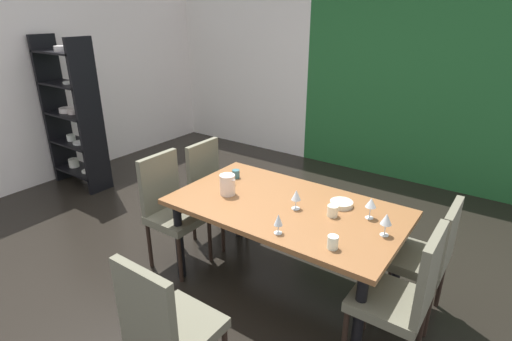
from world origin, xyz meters
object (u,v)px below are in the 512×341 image
(wine_glass_east, at_px, (296,195))
(cup_right, at_px, (333,211))
(wine_glass_near_window, at_px, (371,203))
(chair_left_near, at_px, (170,206))
(display_shelf, at_px, (72,115))
(dining_table, at_px, (286,214))
(wine_glass_near_shelf, at_px, (278,220))
(cup_center, at_px, (333,242))
(chair_right_near, at_px, (404,294))
(serving_bowl_north, at_px, (341,204))
(cup_left, at_px, (236,174))
(chair_right_far, at_px, (426,253))
(cup_west, at_px, (230,180))
(pitcher_rear, at_px, (228,185))
(chair_left_far, at_px, (213,185))
(chair_head_near, at_px, (165,326))
(wine_glass_south, at_px, (386,220))

(wine_glass_east, height_order, cup_right, wine_glass_east)
(wine_glass_near_window, height_order, wine_glass_east, wine_glass_near_window)
(chair_left_near, height_order, display_shelf, display_shelf)
(dining_table, distance_m, wine_glass_near_shelf, 0.46)
(cup_center, bearing_deg, chair_left_near, 177.74)
(chair_right_near, relative_size, wine_glass_near_shelf, 7.05)
(chair_left_near, height_order, cup_center, chair_left_near)
(wine_glass_near_shelf, bearing_deg, serving_bowl_north, 73.36)
(wine_glass_near_window, relative_size, cup_center, 1.80)
(display_shelf, bearing_deg, cup_left, -1.12)
(chair_right_far, distance_m, wine_glass_east, 1.02)
(chair_right_near, height_order, cup_left, chair_right_near)
(cup_west, distance_m, pitcher_rear, 0.21)
(chair_left_far, xyz_separation_m, wine_glass_near_shelf, (1.18, -0.68, 0.30))
(chair_head_near, bearing_deg, chair_left_far, 122.99)
(chair_left_far, bearing_deg, wine_glass_near_window, 86.19)
(chair_left_far, height_order, wine_glass_south, chair_left_far)
(cup_right, distance_m, cup_left, 1.04)
(cup_west, xyz_separation_m, cup_left, (-0.05, 0.14, -0.00))
(chair_left_far, bearing_deg, chair_right_far, 90.00)
(chair_right_near, bearing_deg, display_shelf, 82.93)
(display_shelf, bearing_deg, chair_head_near, -25.11)
(dining_table, height_order, cup_center, cup_center)
(chair_left_near, bearing_deg, pitcher_rear, 108.41)
(chair_left_far, xyz_separation_m, cup_left, (0.36, -0.08, 0.24))
(chair_left_near, distance_m, wine_glass_east, 1.18)
(chair_right_near, distance_m, chair_left_far, 2.11)
(display_shelf, relative_size, wine_glass_near_shelf, 12.94)
(wine_glass_east, bearing_deg, display_shelf, 175.60)
(chair_left_far, height_order, cup_center, chair_left_far)
(wine_glass_near_window, height_order, cup_west, wine_glass_near_window)
(wine_glass_south, relative_size, cup_west, 2.03)
(wine_glass_near_window, bearing_deg, serving_bowl_north, 166.93)
(display_shelf, bearing_deg, serving_bowl_north, -0.28)
(serving_bowl_north, xyz_separation_m, cup_right, (0.01, -0.19, 0.02))
(wine_glass_south, distance_m, cup_left, 1.45)
(wine_glass_near_shelf, distance_m, wine_glass_south, 0.72)
(display_shelf, bearing_deg, cup_right, -3.18)
(chair_left_near, xyz_separation_m, wine_glass_south, (1.79, 0.29, 0.31))
(wine_glass_east, bearing_deg, chair_head_near, -93.17)
(chair_left_far, bearing_deg, chair_left_near, -0.39)
(wine_glass_east, distance_m, wine_glass_south, 0.69)
(chair_right_near, bearing_deg, wine_glass_near_shelf, 97.23)
(dining_table, bearing_deg, wine_glass_east, -5.89)
(chair_head_near, distance_m, wine_glass_near_window, 1.62)
(cup_center, xyz_separation_m, cup_right, (-0.19, 0.39, -0.00))
(chair_left_near, bearing_deg, wine_glass_east, 103.95)
(chair_left_near, height_order, cup_right, chair_left_near)
(cup_center, relative_size, cup_west, 1.10)
(chair_right_far, relative_size, cup_center, 10.81)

